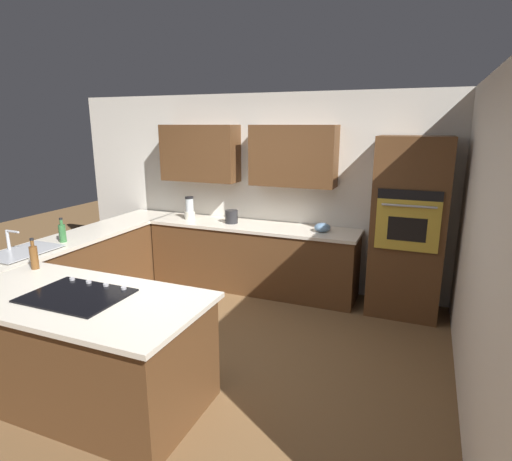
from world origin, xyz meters
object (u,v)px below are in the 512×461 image
sink_unit (23,251)px  cooktop (77,295)px  kettle (231,217)px  blender (190,210)px  mixing_bowl (322,227)px  oil_bottle (34,257)px  dish_soap_bottle (62,232)px  wall_oven (408,228)px

sink_unit → cooktop: (-1.38, 0.66, -0.01)m
cooktop → kettle: (-0.05, -2.71, 0.08)m
blender → mixing_bowl: size_ratio=1.60×
sink_unit → blender: (-0.78, -2.06, 0.12)m
oil_bottle → sink_unit: bearing=-29.8°
dish_soap_bottle → oil_bottle: bearing=121.5°
sink_unit → dish_soap_bottle: size_ratio=2.50×
oil_bottle → cooktop: bearing=157.6°
wall_oven → mixing_bowl: 1.00m
blender → oil_bottle: bearing=84.3°
sink_unit → blender: 2.20m
cooktop → oil_bottle: size_ratio=2.59×
kettle → dish_soap_bottle: bearing=49.0°
wall_oven → dish_soap_bottle: wall_oven is taller
kettle → oil_bottle: size_ratio=0.60×
mixing_bowl → cooktop: bearing=64.5°
blender → mixing_bowl: (-1.90, 0.00, -0.08)m
wall_oven → cooktop: bearing=49.8°
kettle → blender: bearing=-0.0°
sink_unit → mixing_bowl: bearing=-142.5°
mixing_bowl → kettle: (1.25, 0.00, 0.03)m
wall_oven → oil_bottle: (3.14, 2.37, -0.02)m
dish_soap_bottle → blender: bearing=-114.6°
cooktop → oil_bottle: (0.84, -0.35, 0.11)m
sink_unit → wall_oven: bearing=-150.8°
cooktop → blender: 2.78m
blender → mixing_bowl: blender is taller
blender → kettle: bearing=180.0°
wall_oven → mixing_bowl: size_ratio=10.43×
blender → kettle: blender is taller
blender → oil_bottle: blender is taller
wall_oven → blender: 2.90m
blender → oil_bottle: (0.24, 2.37, -0.02)m
wall_oven → kettle: wall_oven is taller
mixing_bowl → dish_soap_bottle: size_ratio=0.71×
oil_bottle → wall_oven: bearing=-142.9°
cooktop → dish_soap_bottle: dish_soap_bottle is taller
wall_oven → blender: size_ratio=6.50×
cooktop → mixing_bowl: bearing=-115.5°
sink_unit → kettle: sink_unit is taller
wall_oven → sink_unit: (3.68, 2.06, -0.12)m
cooktop → kettle: kettle is taller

